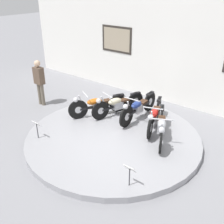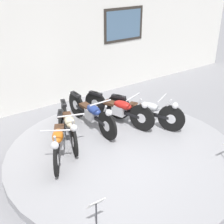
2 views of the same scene
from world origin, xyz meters
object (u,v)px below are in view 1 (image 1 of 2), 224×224
(info_placard_front_left, at_px, (37,126))
(info_placard_front_centre, at_px, (130,171))
(motorcycle_orange, at_px, (97,104))
(motorcycle_blue, at_px, (138,107))
(motorcycle_silver, at_px, (161,126))
(visitor_standing, at_px, (39,80))
(motorcycle_cream, at_px, (117,104))
(motorcycle_red, at_px, (155,115))

(info_placard_front_left, height_order, info_placard_front_centre, same)
(motorcycle_orange, height_order, info_placard_front_centre, motorcycle_orange)
(motorcycle_blue, relative_size, motorcycle_silver, 1.12)
(motorcycle_orange, bearing_deg, motorcycle_blue, 27.83)
(info_placard_front_left, distance_m, visitor_standing, 2.63)
(motorcycle_cream, height_order, motorcycle_red, motorcycle_red)
(motorcycle_silver, bearing_deg, motorcycle_cream, 166.48)
(motorcycle_blue, relative_size, motorcycle_red, 1.06)
(motorcycle_cream, relative_size, info_placard_front_centre, 3.65)
(motorcycle_cream, xyz_separation_m, info_placard_front_left, (-0.84, -2.47, -0.00))
(info_placard_front_centre, bearing_deg, motorcycle_orange, 142.36)
(info_placard_front_left, relative_size, visitor_standing, 0.31)
(visitor_standing, bearing_deg, info_placard_front_centre, -18.60)
(motorcycle_blue, bearing_deg, motorcycle_silver, -27.90)
(motorcycle_orange, height_order, visitor_standing, visitor_standing)
(motorcycle_orange, xyz_separation_m, motorcycle_silver, (2.25, 0.00, 0.01))
(info_placard_front_left, bearing_deg, motorcycle_cream, 71.17)
(motorcycle_silver, xyz_separation_m, info_placard_front_centre, (0.39, -2.04, -0.02))
(motorcycle_cream, xyz_separation_m, info_placard_front_centre, (2.18, -2.47, -0.00))
(motorcycle_orange, xyz_separation_m, motorcycle_red, (1.80, 0.44, 0.01))
(motorcycle_silver, xyz_separation_m, info_placard_front_left, (-2.64, -2.04, -0.02))
(motorcycle_blue, relative_size, info_placard_front_left, 3.91)
(motorcycle_blue, xyz_separation_m, motorcycle_silver, (1.13, -0.60, -0.01))
(visitor_standing, bearing_deg, motorcycle_red, 10.70)
(motorcycle_orange, xyz_separation_m, info_placard_front_left, (-0.38, -2.04, -0.01))
(motorcycle_orange, bearing_deg, info_placard_front_centre, -37.64)
(motorcycle_blue, xyz_separation_m, info_placard_front_left, (-1.51, -2.63, -0.02))
(info_placard_front_left, bearing_deg, motorcycle_orange, 79.33)
(motorcycle_cream, distance_m, visitor_standing, 2.95)
(info_placard_front_centre, xyz_separation_m, visitor_standing, (-5.00, 1.68, 0.39))
(motorcycle_blue, relative_size, visitor_standing, 1.23)
(motorcycle_orange, xyz_separation_m, visitor_standing, (-2.36, -0.35, 0.38))
(visitor_standing, bearing_deg, info_placard_front_left, -40.37)
(info_placard_front_left, bearing_deg, motorcycle_red, 48.56)
(motorcycle_cream, distance_m, info_placard_front_centre, 3.29)
(info_placard_front_centre, bearing_deg, info_placard_front_left, 180.00)
(info_placard_front_left, bearing_deg, motorcycle_silver, 37.67)
(motorcycle_cream, bearing_deg, motorcycle_blue, 13.72)
(motorcycle_blue, distance_m, info_placard_front_left, 3.04)
(info_placard_front_left, bearing_deg, info_placard_front_centre, 0.00)
(motorcycle_orange, bearing_deg, motorcycle_red, 13.61)
(motorcycle_orange, distance_m, motorcycle_red, 1.85)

